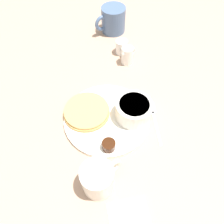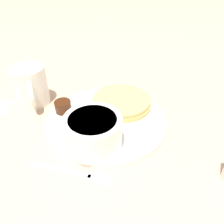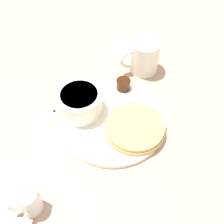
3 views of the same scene
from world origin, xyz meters
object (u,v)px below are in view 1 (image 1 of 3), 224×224
object	(u,v)px
bowl	(134,109)
creamer_pitcher_near	(127,55)
creamer_pitcher_far	(122,47)
second_mug	(113,20)
fork	(154,117)
coffee_mug	(99,179)
plate	(107,118)

from	to	relation	value
bowl	creamer_pitcher_near	distance (m)	0.24
creamer_pitcher_far	second_mug	distance (m)	0.14
creamer_pitcher_far	fork	world-z (taller)	creamer_pitcher_far
coffee_mug	creamer_pitcher_near	distance (m)	0.45
bowl	second_mug	size ratio (longest dim) A/B	0.82
creamer_pitcher_near	second_mug	bearing A→B (deg)	-85.02
bowl	creamer_pitcher_near	xyz separation A→B (m)	(-0.04, -0.24, -0.01)
creamer_pitcher_near	creamer_pitcher_far	bearing A→B (deg)	-80.47
coffee_mug	creamer_pitcher_far	size ratio (longest dim) A/B	1.56
bowl	second_mug	xyz separation A→B (m)	(-0.02, -0.44, 0.01)
bowl	creamer_pitcher_near	bearing A→B (deg)	-98.29
creamer_pitcher_far	fork	size ratio (longest dim) A/B	0.43
coffee_mug	bowl	bearing A→B (deg)	-125.09
bowl	coffee_mug	world-z (taller)	coffee_mug
plate	creamer_pitcher_far	world-z (taller)	creamer_pitcher_far
coffee_mug	second_mug	bearing A→B (deg)	-103.16
bowl	fork	world-z (taller)	bowl
creamer_pitcher_far	second_mug	size ratio (longest dim) A/B	0.51
fork	creamer_pitcher_near	bearing A→B (deg)	-83.33
plate	creamer_pitcher_near	bearing A→B (deg)	-115.80
creamer_pitcher_near	fork	bearing A→B (deg)	96.67
creamer_pitcher_near	second_mug	size ratio (longest dim) A/B	0.52
bowl	coffee_mug	distance (m)	0.22
bowl	creamer_pitcher_far	world-z (taller)	bowl
plate	fork	xyz separation A→B (m)	(-0.14, 0.02, -0.00)
bowl	fork	distance (m)	0.08
creamer_pitcher_far	fork	bearing A→B (deg)	97.19
fork	plate	bearing A→B (deg)	-7.75
plate	creamer_pitcher_near	size ratio (longest dim) A/B	3.84
plate	fork	size ratio (longest dim) A/B	1.66
bowl	creamer_pitcher_far	size ratio (longest dim) A/B	1.59
creamer_pitcher_far	second_mug	bearing A→B (deg)	-86.82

